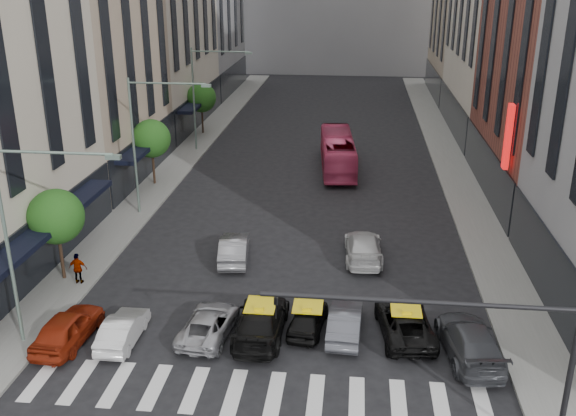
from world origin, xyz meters
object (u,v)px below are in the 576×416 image
(car_white_front, at_px, (123,329))
(taxi_left, at_px, (261,320))
(streetlamp_far, at_px, (204,86))
(taxi_center, at_px, (308,318))
(pedestrian_far, at_px, (78,268))
(car_red, at_px, (68,328))
(streetlamp_mid, at_px, (147,129))
(bus, at_px, (338,152))
(streetlamp_near, at_px, (25,221))

(car_white_front, xyz_separation_m, taxi_left, (6.02, 1.20, 0.13))
(streetlamp_far, bearing_deg, taxi_center, -68.65)
(streetlamp_far, relative_size, taxi_center, 2.45)
(taxi_center, height_order, pedestrian_far, pedestrian_far)
(streetlamp_far, height_order, car_red, streetlamp_far)
(car_red, height_order, pedestrian_far, pedestrian_far)
(streetlamp_mid, distance_m, bus, 17.22)
(bus, bearing_deg, streetlamp_far, -25.33)
(streetlamp_far, xyz_separation_m, taxi_left, (9.49, -30.25, -5.14))
(streetlamp_far, xyz_separation_m, car_red, (1.07, -31.76, -5.15))
(taxi_center, height_order, bus, bus)
(streetlamp_near, distance_m, car_red, 5.27)
(taxi_left, bearing_deg, streetlamp_far, -72.13)
(streetlamp_mid, xyz_separation_m, car_white_front, (3.47, -15.45, -5.27))
(streetlamp_near, relative_size, streetlamp_mid, 1.00)
(streetlamp_near, relative_size, pedestrian_far, 5.36)
(streetlamp_mid, bearing_deg, car_red, -86.11)
(car_red, xyz_separation_m, taxi_left, (8.42, 1.51, 0.02))
(pedestrian_far, bearing_deg, taxi_center, 164.78)
(streetlamp_near, bearing_deg, bus, 66.44)
(car_white_front, height_order, pedestrian_far, pedestrian_far)
(bus, bearing_deg, car_red, 63.30)
(car_white_front, bearing_deg, streetlamp_near, 8.99)
(car_white_front, height_order, bus, bus)
(car_white_front, height_order, taxi_center, car_white_front)
(taxi_left, height_order, bus, bus)
(car_red, bearing_deg, streetlamp_near, 16.20)
(car_red, relative_size, car_white_front, 1.15)
(car_red, bearing_deg, streetlamp_mid, -82.35)
(bus, height_order, pedestrian_far, bus)
(car_white_front, xyz_separation_m, taxi_center, (8.09, 1.89, -0.01))
(streetlamp_mid, xyz_separation_m, bus, (12.00, 11.52, -4.43))
(car_white_front, bearing_deg, taxi_left, -168.83)
(streetlamp_far, relative_size, car_red, 2.04)
(pedestrian_far, bearing_deg, car_red, 107.35)
(streetlamp_mid, xyz_separation_m, car_red, (1.07, -15.76, -5.15))
(car_white_front, bearing_deg, streetlamp_mid, -77.43)
(streetlamp_far, distance_m, pedestrian_far, 26.95)
(taxi_center, xyz_separation_m, pedestrian_far, (-12.25, 3.07, 0.36))
(car_white_front, height_order, taxi_left, taxi_left)
(car_white_front, distance_m, taxi_center, 8.31)
(streetlamp_near, height_order, taxi_center, streetlamp_near)
(taxi_center, bearing_deg, taxi_left, 25.52)
(streetlamp_mid, height_order, taxi_left, streetlamp_mid)
(taxi_left, distance_m, bus, 25.90)
(streetlamp_near, height_order, bus, streetlamp_near)
(streetlamp_near, xyz_separation_m, pedestrian_far, (-0.69, 5.51, -4.91))
(streetlamp_near, bearing_deg, car_white_front, 9.07)
(taxi_left, bearing_deg, bus, -95.11)
(streetlamp_near, xyz_separation_m, streetlamp_far, (0.00, 32.00, 0.00))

